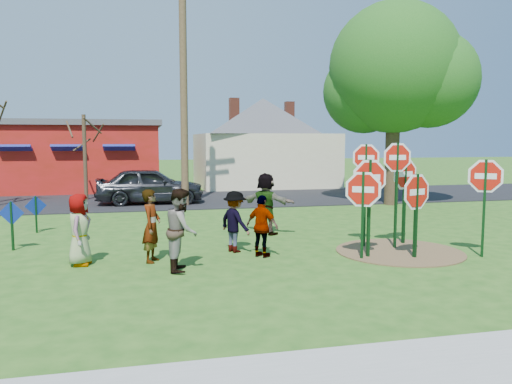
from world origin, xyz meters
TOP-DOWN VIEW (x-y plane):
  - ground at (0.00, 0.00)m, footprint 120.00×120.00m
  - road at (0.00, 11.50)m, footprint 120.00×7.50m
  - dirt_patch at (4.50, -1.00)m, footprint 3.20×3.20m
  - red_building at (-5.50, 17.99)m, footprint 9.40×7.69m
  - cream_house at (5.50, 18.00)m, footprint 9.40×9.40m
  - stop_sign_a at (3.24, -1.49)m, footprint 1.01×0.61m
  - stop_sign_b at (3.88, -0.24)m, footprint 0.91×0.32m
  - stop_sign_c at (4.59, -0.60)m, footprint 1.03×0.08m
  - stop_sign_d at (5.10, -0.10)m, footprint 1.12×0.37m
  - stop_sign_e at (4.52, -1.68)m, footprint 1.12×0.41m
  - stop_sign_f at (6.22, -1.91)m, footprint 0.94×0.61m
  - stop_sign_g at (3.46, -1.35)m, footprint 1.19×0.08m
  - blue_diamond_c at (-5.15, 1.40)m, footprint 0.63×0.11m
  - blue_diamond_d at (-5.06, 3.89)m, footprint 0.60×0.26m
  - person_a at (-3.27, -0.59)m, footprint 0.63×0.87m
  - person_b at (-1.66, -0.64)m, footprint 0.59×0.72m
  - person_c at (-1.04, -1.55)m, footprint 0.81×0.97m
  - person_d at (0.42, -0.03)m, footprint 1.00×1.16m
  - person_e at (0.96, -0.75)m, footprint 0.88×0.90m
  - person_f at (1.76, 2.10)m, footprint 1.66×1.56m
  - suv at (-1.54, 10.13)m, footprint 4.68×1.89m
  - utility_pole at (-0.07, 9.24)m, footprint 2.49×0.32m
  - leafy_tree at (8.96, 7.64)m, footprint 6.15×5.61m
  - bare_tree_east at (-4.48, 12.26)m, footprint 1.80×1.80m

SIDE VIEW (x-z plane):
  - ground at x=0.00m, z-range 0.00..0.00m
  - dirt_patch at x=4.50m, z-range 0.00..0.03m
  - road at x=0.00m, z-range 0.00..0.04m
  - blue_diamond_d at x=-5.06m, z-range 0.13..1.28m
  - person_e at x=0.96m, z-range 0.00..1.52m
  - person_d at x=0.42m, z-range 0.00..1.56m
  - blue_diamond_c at x=-5.15m, z-range 0.16..1.45m
  - person_a at x=-3.27m, z-range 0.00..1.64m
  - suv at x=-1.54m, z-range 0.04..1.63m
  - person_b at x=-1.66m, z-range 0.00..1.71m
  - person_c at x=-1.04m, z-range 0.00..1.81m
  - person_f at x=1.76m, z-range 0.00..1.87m
  - stop_sign_e at x=4.52m, z-range 0.37..2.57m
  - stop_sign_a at x=3.24m, z-range 0.39..2.65m
  - stop_sign_g at x=3.46m, z-range 0.47..3.01m
  - stop_sign_d at x=5.10m, z-range 0.51..3.02m
  - stop_sign_f at x=6.22m, z-range 0.53..3.06m
  - red_building at x=-5.50m, z-range 0.02..3.92m
  - stop_sign_c at x=4.59m, z-range 0.60..3.51m
  - stop_sign_b at x=3.88m, z-range 0.67..3.53m
  - bare_tree_east at x=-4.48m, z-range 0.59..4.61m
  - cream_house at x=5.50m, z-range -0.33..6.17m
  - utility_pole at x=-0.07m, z-range 0.27..10.44m
  - leafy_tree at x=8.96m, z-range 1.26..10.00m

